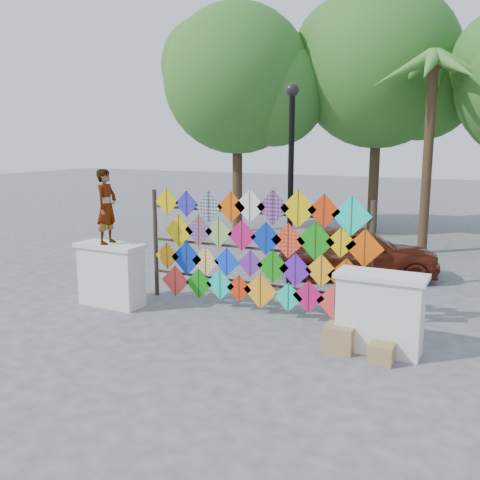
# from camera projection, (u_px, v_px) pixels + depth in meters

# --- Properties ---
(ground) EXTENTS (80.00, 80.00, 0.00)m
(ground) POSITION_uv_depth(u_px,v_px,m) (234.00, 322.00, 9.93)
(ground) COLOR gray
(ground) RESTS_ON ground
(parapet_left) EXTENTS (1.40, 0.65, 1.28)m
(parapet_left) POSITION_uv_depth(u_px,v_px,m) (111.00, 274.00, 10.83)
(parapet_left) COLOR white
(parapet_left) RESTS_ON ground
(parapet_right) EXTENTS (1.40, 0.65, 1.28)m
(parapet_right) POSITION_uv_depth(u_px,v_px,m) (380.00, 312.00, 8.45)
(parapet_right) COLOR white
(parapet_right) RESTS_ON ground
(kite_rack) EXTENTS (4.89, 0.24, 2.44)m
(kite_rack) POSITION_uv_depth(u_px,v_px,m) (257.00, 251.00, 10.29)
(kite_rack) COLOR #30261B
(kite_rack) RESTS_ON ground
(tree_west) EXTENTS (5.85, 5.20, 8.01)m
(tree_west) POSITION_uv_depth(u_px,v_px,m) (240.00, 80.00, 18.80)
(tree_west) COLOR #46331E
(tree_west) RESTS_ON ground
(tree_mid) EXTENTS (6.30, 5.60, 8.61)m
(tree_mid) POSITION_uv_depth(u_px,v_px,m) (382.00, 68.00, 18.50)
(tree_mid) COLOR #46331E
(tree_mid) RESTS_ON ground
(palm_tree) EXTENTS (3.62, 3.62, 5.83)m
(palm_tree) POSITION_uv_depth(u_px,v_px,m) (433.00, 81.00, 15.07)
(palm_tree) COLOR #46331E
(palm_tree) RESTS_ON ground
(vendor_woman) EXTENTS (0.42, 0.58, 1.49)m
(vendor_woman) POSITION_uv_depth(u_px,v_px,m) (107.00, 207.00, 10.59)
(vendor_woman) COLOR #99999E
(vendor_woman) RESTS_ON parapet_left
(sedan) EXTENTS (4.14, 2.83, 1.31)m
(sedan) POSITION_uv_depth(u_px,v_px,m) (357.00, 251.00, 12.99)
(sedan) COLOR #591D0F
(sedan) RESTS_ON ground
(lamppost) EXTENTS (0.28, 0.28, 4.46)m
(lamppost) POSITION_uv_depth(u_px,v_px,m) (291.00, 171.00, 11.06)
(lamppost) COLOR black
(lamppost) RESTS_ON ground
(cardboard_box_near) EXTENTS (0.47, 0.42, 0.42)m
(cardboard_box_near) POSITION_uv_depth(u_px,v_px,m) (340.00, 338.00, 8.55)
(cardboard_box_near) COLOR tan
(cardboard_box_near) RESTS_ON ground
(cardboard_box_far) EXTENTS (0.35, 0.33, 0.30)m
(cardboard_box_far) POSITION_uv_depth(u_px,v_px,m) (382.00, 354.00, 8.08)
(cardboard_box_far) COLOR tan
(cardboard_box_far) RESTS_ON ground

